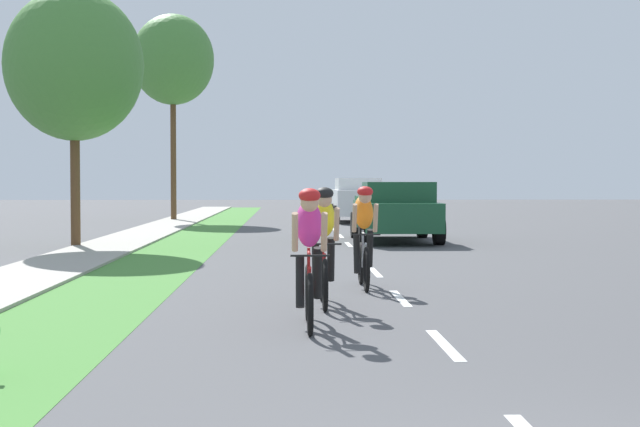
{
  "coord_description": "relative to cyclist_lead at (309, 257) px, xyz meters",
  "views": [
    {
      "loc": [
        -1.58,
        -3.95,
        1.65
      ],
      "look_at": [
        -0.89,
        16.24,
        0.95
      ],
      "focal_mm": 52.15,
      "sensor_mm": 36.0,
      "label": 1
    }
  ],
  "objects": [
    {
      "name": "street_tree_far",
      "position": [
        -5.1,
        29.16,
        5.96
      ],
      "size": [
        3.46,
        3.46,
        8.7
      ],
      "color": "brown",
      "rests_on": "ground_plane"
    },
    {
      "name": "ground_plane",
      "position": [
        1.35,
        13.6,
        -0.81
      ],
      "size": [
        120.0,
        120.0,
        0.0
      ],
      "primitive_type": "plane",
      "color": "#4C4C4F"
    },
    {
      "name": "cyclist_distant",
      "position": [
        0.93,
        3.9,
        0.0
      ],
      "size": [
        0.42,
        1.72,
        1.58
      ],
      "color": "black",
      "rests_on": "ground_plane"
    },
    {
      "name": "sidewalk_concrete",
      "position": [
        -4.74,
        13.6,
        -0.81
      ],
      "size": [
        1.79,
        70.0,
        0.1
      ],
      "primitive_type": "cube",
      "color": "#9E998E",
      "rests_on": "ground_plane"
    },
    {
      "name": "suv_white",
      "position": [
        2.6,
        27.28,
        0.14
      ],
      "size": [
        2.15,
        4.7,
        1.79
      ],
      "color": "silver",
      "rests_on": "ground_plane"
    },
    {
      "name": "cyclist_lead",
      "position": [
        0.0,
        0.0,
        0.0
      ],
      "size": [
        0.42,
        1.72,
        1.58
      ],
      "color": "black",
      "rests_on": "ground_plane"
    },
    {
      "name": "pickup_dark_green",
      "position": [
        2.71,
        15.08,
        0.02
      ],
      "size": [
        2.22,
        5.1,
        1.64
      ],
      "color": "#194C2D",
      "rests_on": "ground_plane"
    },
    {
      "name": "street_tree_near",
      "position": [
        -5.59,
        13.18,
        3.74
      ],
      "size": [
        3.45,
        3.45,
        6.46
      ],
      "color": "brown",
      "rests_on": "ground_plane"
    },
    {
      "name": "lane_markings_center",
      "position": [
        1.35,
        17.6,
        -0.81
      ],
      "size": [
        0.12,
        54.07,
        0.01
      ],
      "color": "white",
      "rests_on": "ground_plane"
    },
    {
      "name": "grass_verge",
      "position": [
        -2.9,
        13.6,
        -0.81
      ],
      "size": [
        1.89,
        70.0,
        0.01
      ],
      "primitive_type": "cube",
      "color": "#478438",
      "rests_on": "ground_plane"
    },
    {
      "name": "cyclist_trailing",
      "position": [
        0.23,
        1.83,
        0.0
      ],
      "size": [
        0.42,
        1.72,
        1.58
      ],
      "color": "black",
      "rests_on": "ground_plane"
    }
  ]
}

